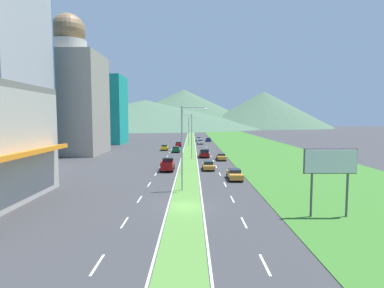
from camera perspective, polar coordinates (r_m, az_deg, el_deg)
ground_plane at (r=31.90m, az=-1.42°, el=-11.43°), size 600.00×600.00×0.00m
grass_median at (r=91.06m, az=-0.63°, el=-0.82°), size 3.20×240.00×0.06m
grass_verge_right at (r=93.22m, az=12.14°, el=-0.79°), size 24.00×240.00×0.06m
lane_dash_left_1 at (r=21.15m, az=-17.09°, el=-20.32°), size 0.16×2.80×0.01m
lane_dash_left_2 at (r=28.05m, az=-12.42°, el=-13.83°), size 0.16×2.80×0.01m
lane_dash_left_3 at (r=35.27m, az=-9.75°, el=-9.91°), size 0.16×2.80×0.01m
lane_dash_left_4 at (r=42.64m, az=-8.04°, el=-7.31°), size 0.16×2.80×0.01m
lane_dash_left_5 at (r=50.11m, az=-6.84°, el=-5.49°), size 0.16×2.80×0.01m
lane_dash_left_6 at (r=57.63m, az=-5.96°, el=-4.13°), size 0.16×2.80×0.01m
lane_dash_left_7 at (r=65.18m, az=-5.29°, el=-3.09°), size 0.16×2.80×0.01m
lane_dash_left_8 at (r=72.76m, az=-4.76°, el=-2.27°), size 0.16×2.80×0.01m
lane_dash_left_9 at (r=80.35m, az=-4.32°, el=-1.60°), size 0.16×2.80×0.01m
lane_dash_left_10 at (r=87.96m, az=-3.97°, el=-1.04°), size 0.16×2.80×0.01m
lane_dash_left_11 at (r=95.58m, az=-3.67°, el=-0.58°), size 0.16×2.80×0.01m
lane_dash_right_1 at (r=20.82m, az=12.96°, el=-20.64°), size 0.16×2.80×0.01m
lane_dash_right_2 at (r=27.81m, az=9.26°, el=-13.95°), size 0.16×2.80×0.01m
lane_dash_right_3 at (r=35.07m, az=7.17°, el=-9.96°), size 0.16×2.80×0.01m
lane_dash_right_4 at (r=42.48m, az=5.84°, el=-7.34°), size 0.16×2.80×0.01m
lane_dash_right_5 at (r=49.97m, az=4.91°, el=-5.50°), size 0.16×2.80×0.01m
lane_dash_right_6 at (r=57.51m, az=4.23°, el=-4.14°), size 0.16×2.80×0.01m
lane_dash_right_7 at (r=65.08m, az=3.71°, el=-3.09°), size 0.16×2.80×0.01m
lane_dash_right_8 at (r=72.66m, az=3.29°, el=-2.27°), size 0.16×2.80×0.01m
lane_dash_right_9 at (r=80.27m, az=2.96°, el=-1.60°), size 0.16×2.80×0.01m
lane_dash_right_10 at (r=87.88m, az=2.69°, el=-1.04°), size 0.16×2.80×0.01m
lane_dash_right_11 at (r=95.51m, az=2.45°, el=-0.58°), size 0.16×2.80×0.01m
edge_line_median_left at (r=91.10m, az=-1.73°, el=-0.83°), size 0.16×240.00×0.01m
edge_line_median_right at (r=91.07m, az=0.47°, el=-0.83°), size 0.16×240.00×0.01m
domed_building at (r=83.20m, az=-21.51°, el=8.03°), size 15.24×15.24×34.01m
midrise_colored at (r=113.20m, az=-15.97°, el=5.97°), size 13.91×13.91×23.25m
hill_far_left at (r=298.91m, az=-8.77°, el=5.48°), size 228.91×228.91×25.71m
hill_far_center at (r=329.27m, az=-1.71°, el=6.57°), size 164.80×164.80×38.43m
hill_far_right at (r=304.09m, az=12.73°, el=6.16°), size 124.42×124.42×33.73m
street_lamp_near at (r=37.78m, az=-1.58°, el=0.21°), size 3.12×0.28×10.33m
street_lamp_mid at (r=67.36m, az=-0.49°, el=1.89°), size 2.59×0.28×9.69m
street_lamp_far at (r=97.01m, az=-0.63°, el=2.59°), size 2.79×0.39×9.05m
billboard_roadside at (r=30.29m, az=23.75°, el=-3.58°), size 4.76×0.28×6.21m
car_0 at (r=81.25m, az=-3.13°, el=-0.96°), size 2.00×4.36×1.57m
car_1 at (r=53.82m, az=2.80°, el=-3.93°), size 2.03×4.26×1.50m
car_2 at (r=86.50m, az=-5.24°, el=-0.63°), size 1.88×4.08×1.57m
car_3 at (r=119.14m, az=2.79°, el=0.84°), size 1.94×4.30×1.44m
car_4 at (r=120.82m, az=1.00°, el=0.91°), size 1.94×4.09×1.51m
car_5 at (r=66.54m, az=5.13°, el=-2.31°), size 1.94×4.76×1.38m
car_6 at (r=106.57m, az=1.30°, el=0.38°), size 1.92×4.51×1.47m
car_7 at (r=97.42m, az=-2.67°, el=-0.01°), size 1.95×4.01×1.55m
car_8 at (r=45.82m, az=7.58°, el=-5.48°), size 2.04×4.76×1.50m
pickup_truck_0 at (r=53.60m, az=-4.66°, el=-3.74°), size 2.18×5.40×2.00m
pickup_truck_1 at (r=70.89m, az=2.06°, el=-1.64°), size 2.18×5.40×2.00m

